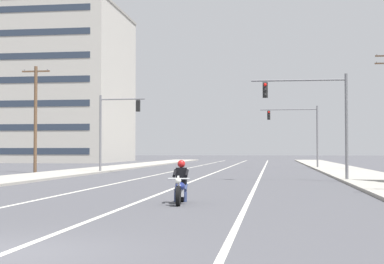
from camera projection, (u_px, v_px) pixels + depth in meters
The scene contains 11 objects.
lane_stripe_center at pixel (223, 169), 54.66m from camera, with size 0.16×100.00×0.01m, color beige.
lane_stripe_left at pixel (183, 169), 55.17m from camera, with size 0.16×100.00×0.01m, color beige.
lane_stripe_right at pixel (263, 170), 54.15m from camera, with size 0.16×100.00×0.01m, color beige.
sidewalk_kerb_right at pixel (347, 171), 48.26m from camera, with size 4.40×110.00×0.14m, color #9E998E.
sidewalk_kerb_left at pixel (95, 170), 51.18m from camera, with size 4.40×110.00×0.14m, color #9E998E.
motorcycle_with_rider at pixel (181, 186), 19.57m from camera, with size 0.70×2.19×1.46m.
traffic_signal_near_right at pixel (318, 110), 33.75m from camera, with size 5.53×0.44×6.20m.
traffic_signal_near_left at pixel (113, 122), 46.60m from camera, with size 3.76×0.42×6.20m.
traffic_signal_mid_right at pixel (300, 127), 58.05m from camera, with size 5.68×0.37×6.20m.
utility_pole_left_near at pixel (36, 117), 46.59m from camera, with size 2.29×0.26×8.49m.
apartment_building_far_left_block at pixel (59, 86), 92.15m from camera, with size 20.07×20.72×23.79m.
Camera 1 is at (4.69, -9.62, 1.78)m, focal length 54.86 mm.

